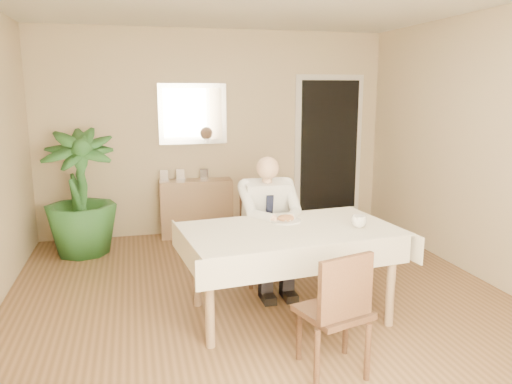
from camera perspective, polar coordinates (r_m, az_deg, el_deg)
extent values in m
plane|color=brown|center=(4.45, 1.12, -12.98)|extent=(5.00, 5.00, 0.00)
cube|color=tan|center=(6.51, -4.59, 6.72)|extent=(4.50, 0.02, 2.60)
cube|color=tan|center=(1.84, 22.07, -6.65)|extent=(4.50, 0.02, 2.60)
cube|color=tan|center=(5.14, 26.24, 4.28)|extent=(0.02, 5.00, 2.60)
cube|color=silver|center=(1.82, 22.06, -1.96)|extent=(1.34, 0.02, 1.44)
cube|color=white|center=(1.83, 21.69, -1.82)|extent=(1.18, 0.02, 1.28)
cube|color=silver|center=(6.95, 8.23, 4.45)|extent=(0.96, 0.03, 2.10)
cube|color=black|center=(6.92, 8.32, 4.42)|extent=(0.80, 0.05, 1.95)
cube|color=silver|center=(6.43, -7.25, 8.84)|extent=(0.86, 0.03, 0.76)
cube|color=white|center=(6.41, -7.23, 8.83)|extent=(0.74, 0.02, 0.64)
cube|color=#8B6D4B|center=(4.06, 3.91, -4.58)|extent=(1.69, 1.07, 0.04)
cube|color=beige|center=(4.05, 3.91, -4.23)|extent=(1.80, 1.18, 0.01)
cube|color=beige|center=(3.63, 6.32, -7.91)|extent=(1.69, 0.20, 0.22)
cube|color=beige|center=(4.54, 1.96, -3.85)|extent=(1.69, 0.20, 0.22)
cube|color=beige|center=(3.92, -8.11, -6.51)|extent=(0.12, 1.00, 0.22)
cube|color=beige|center=(4.41, 14.51, -4.70)|extent=(0.12, 1.00, 0.22)
cylinder|color=#8B6D4B|center=(3.69, -5.31, -12.42)|extent=(0.07, 0.07, 0.70)
cylinder|color=#8B6D4B|center=(4.13, 15.15, -10.09)|extent=(0.07, 0.07, 0.70)
cylinder|color=#8B6D4B|center=(4.37, -6.80, -8.54)|extent=(0.07, 0.07, 0.70)
cylinder|color=#8B6D4B|center=(4.75, 10.82, -7.01)|extent=(0.07, 0.07, 0.70)
cube|color=#442E1D|center=(4.88, 0.98, -5.41)|extent=(0.45, 0.45, 0.04)
cube|color=#442E1D|center=(4.99, 0.44, -2.10)|extent=(0.41, 0.08, 0.41)
cylinder|color=#442E1D|center=(4.75, -0.56, -8.72)|extent=(0.04, 0.04, 0.40)
cylinder|color=#442E1D|center=(4.84, 3.56, -8.35)|extent=(0.04, 0.04, 0.40)
cylinder|color=#442E1D|center=(5.07, -1.49, -7.37)|extent=(0.04, 0.04, 0.40)
cylinder|color=#442E1D|center=(5.16, 2.38, -7.06)|extent=(0.04, 0.04, 0.40)
cube|color=#442E1D|center=(3.42, 8.80, -13.39)|extent=(0.50, 0.50, 0.04)
cube|color=#442E1D|center=(3.17, 10.23, -10.75)|extent=(0.40, 0.15, 0.40)
cylinder|color=#442E1D|center=(3.32, 6.98, -18.39)|extent=(0.04, 0.04, 0.39)
cylinder|color=#442E1D|center=(3.44, 12.64, -17.40)|extent=(0.04, 0.04, 0.39)
cylinder|color=#442E1D|center=(3.60, 4.95, -15.76)|extent=(0.04, 0.04, 0.39)
cylinder|color=#442E1D|center=(3.72, 10.19, -14.99)|extent=(0.04, 0.04, 0.39)
cube|color=white|center=(4.76, 1.12, -1.77)|extent=(0.42, 0.31, 0.55)
cube|color=black|center=(4.65, 1.52, -2.47)|extent=(0.07, 0.08, 0.36)
cylinder|color=tan|center=(4.66, 1.27, 1.52)|extent=(0.09, 0.09, 0.08)
sphere|color=tan|center=(4.62, 1.36, 2.75)|extent=(0.21, 0.21, 0.21)
cube|color=black|center=(4.61, 0.55, -5.24)|extent=(0.13, 0.42, 0.13)
cube|color=black|center=(4.66, 2.94, -5.06)|extent=(0.13, 0.42, 0.13)
cube|color=black|center=(4.54, 1.12, -9.39)|extent=(0.11, 0.12, 0.45)
cube|color=black|center=(4.59, 3.56, -9.16)|extent=(0.11, 0.12, 0.45)
cube|color=black|center=(4.55, 1.31, -11.88)|extent=(0.11, 0.26, 0.07)
cube|color=black|center=(4.61, 3.76, -11.62)|extent=(0.11, 0.26, 0.07)
cylinder|color=white|center=(4.24, 3.41, -3.29)|extent=(0.26, 0.26, 0.02)
ellipsoid|color=brown|center=(4.24, 3.41, -3.00)|extent=(0.14, 0.14, 0.06)
cylinder|color=silver|center=(4.20, 4.18, -3.23)|extent=(0.01, 0.13, 0.01)
cylinder|color=silver|center=(4.17, 3.13, -3.30)|extent=(0.01, 0.13, 0.01)
imported|color=white|center=(4.14, 11.67, -3.32)|extent=(0.13, 0.13, 0.10)
cube|color=#8B6D4B|center=(6.44, -6.82, -1.82)|extent=(0.92, 0.35, 0.73)
cube|color=silver|center=(6.36, -10.46, 1.88)|extent=(0.10, 0.02, 0.14)
cube|color=silver|center=(6.39, -8.64, 1.98)|extent=(0.10, 0.02, 0.14)
cube|color=silver|center=(6.37, -5.94, 2.03)|extent=(0.10, 0.02, 0.14)
imported|color=#225321|center=(5.95, -19.50, -0.10)|extent=(0.80, 0.80, 1.42)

